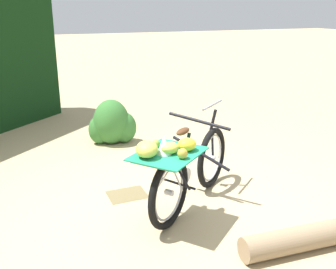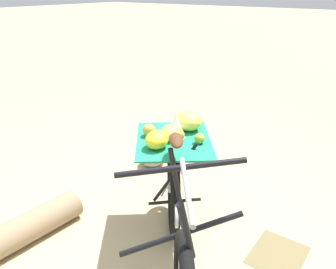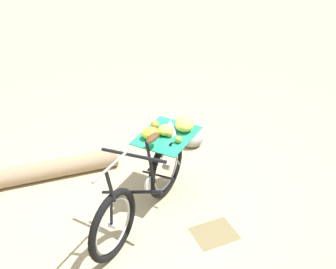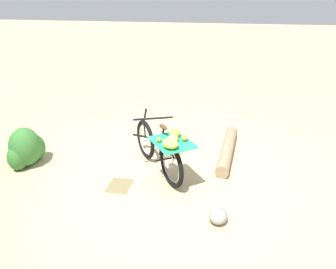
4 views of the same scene
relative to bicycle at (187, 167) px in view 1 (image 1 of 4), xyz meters
name	(u,v)px [view 1 (image 1 of 4)]	position (x,y,z in m)	size (l,w,h in m)	color
ground_plane	(171,213)	(0.19, 0.02, -0.49)	(60.00, 60.00, 0.00)	tan
bicycle	(187,167)	(0.00, 0.00, 0.00)	(1.59, 1.33, 1.03)	black
fallen_log	(329,233)	(-0.92, 1.09, -0.38)	(0.23, 0.23, 1.75)	#937A5B
shrub_cluster	(112,124)	(0.16, -2.40, -0.18)	(0.75, 0.51, 0.71)	#387533
leaf_litter_patch	(127,194)	(0.49, -0.57, -0.49)	(0.44, 0.36, 0.01)	olive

